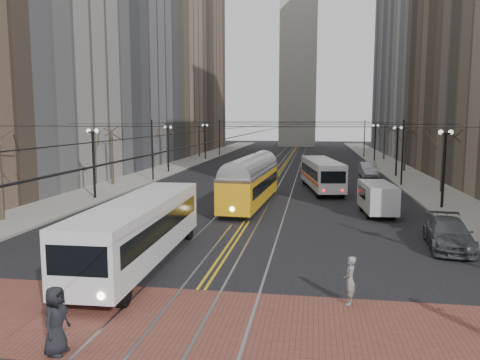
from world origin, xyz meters
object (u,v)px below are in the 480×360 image
(transit_bus, at_px, (140,233))
(sedan_parked, at_px, (449,234))
(pedestrian_b, at_px, (350,280))
(streetcar, at_px, (251,186))
(sedan_grey, at_px, (311,171))
(pedestrian_a, at_px, (56,320))
(cargo_van, at_px, (377,199))
(sedan_silver, at_px, (368,170))
(rear_bus, at_px, (322,175))

(transit_bus, relative_size, sedan_parked, 2.30)
(sedan_parked, xyz_separation_m, pedestrian_b, (-5.59, -8.38, 0.13))
(streetcar, relative_size, sedan_grey, 2.67)
(streetcar, relative_size, pedestrian_b, 7.31)
(streetcar, bearing_deg, pedestrian_a, -92.20)
(pedestrian_a, height_order, pedestrian_b, pedestrian_a)
(streetcar, distance_m, sedan_grey, 18.44)
(transit_bus, xyz_separation_m, sedan_parked, (14.71, 5.14, -0.74))
(streetcar, relative_size, pedestrian_a, 6.49)
(cargo_van, distance_m, pedestrian_a, 24.45)
(cargo_van, distance_m, sedan_parked, 8.59)
(sedan_grey, bearing_deg, transit_bus, -105.78)
(streetcar, bearing_deg, sedan_grey, 79.21)
(transit_bus, xyz_separation_m, sedan_grey, (7.50, 33.56, -0.68))
(transit_bus, relative_size, cargo_van, 2.39)
(transit_bus, bearing_deg, pedestrian_b, -20.95)
(transit_bus, relative_size, sedan_silver, 2.35)
(transit_bus, xyz_separation_m, cargo_van, (12.17, 13.34, -0.39))
(sedan_grey, xyz_separation_m, pedestrian_b, (1.61, -36.80, 0.07))
(transit_bus, height_order, sedan_silver, transit_bus)
(rear_bus, bearing_deg, sedan_silver, 55.32)
(rear_bus, distance_m, pedestrian_a, 33.48)
(streetcar, relative_size, sedan_parked, 2.46)
(cargo_van, bearing_deg, sedan_parked, -77.09)
(cargo_van, relative_size, pedestrian_a, 2.54)
(streetcar, xyz_separation_m, sedan_grey, (4.50, 17.87, -0.69))
(rear_bus, xyz_separation_m, sedan_silver, (5.50, 11.41, -0.60))
(rear_bus, bearing_deg, pedestrian_a, -112.46)
(streetcar, bearing_deg, cargo_van, -11.02)
(rear_bus, relative_size, cargo_van, 2.20)
(sedan_grey, xyz_separation_m, sedan_parked, (7.21, -28.42, -0.06))
(sedan_grey, distance_m, sedan_parked, 29.32)
(streetcar, bearing_deg, rear_bus, 60.80)
(sedan_grey, bearing_deg, cargo_van, -80.19)
(streetcar, bearing_deg, pedestrian_b, -68.76)
(streetcar, xyz_separation_m, sedan_parked, (11.71, -10.55, -0.75))
(sedan_parked, height_order, pedestrian_a, pedestrian_a)
(pedestrian_a, bearing_deg, sedan_parked, -43.15)
(sedan_grey, xyz_separation_m, pedestrian_a, (-6.82, -41.80, 0.18))
(transit_bus, height_order, rear_bus, transit_bus)
(pedestrian_a, bearing_deg, rear_bus, -10.32)
(transit_bus, height_order, pedestrian_b, transit_bus)
(streetcar, bearing_deg, sedan_parked, -38.68)
(transit_bus, xyz_separation_m, sedan_silver, (14.00, 35.71, -0.66))
(rear_bus, xyz_separation_m, sedan_parked, (6.21, -19.17, -0.68))
(rear_bus, height_order, sedan_parked, rear_bus)
(cargo_van, bearing_deg, sedan_grey, 98.69)
(transit_bus, bearing_deg, sedan_parked, 17.91)
(cargo_van, bearing_deg, pedestrian_a, -122.33)
(streetcar, bearing_deg, transit_bus, -97.48)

